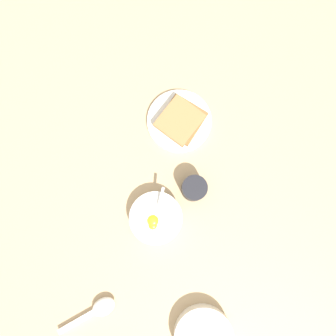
# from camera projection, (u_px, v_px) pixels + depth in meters

# --- Properties ---
(ground_plane) EXTENTS (3.00, 3.00, 0.00)m
(ground_plane) POSITION_uv_depth(u_px,v_px,m) (158.00, 247.00, 0.87)
(ground_plane) COLOR tan
(egg_bowl) EXTENTS (0.14, 0.14, 0.07)m
(egg_bowl) POSITION_uv_depth(u_px,v_px,m) (156.00, 218.00, 0.86)
(egg_bowl) COLOR white
(egg_bowl) RESTS_ON ground_plane
(toast_plate) EXTENTS (0.18, 0.18, 0.02)m
(toast_plate) POSITION_uv_depth(u_px,v_px,m) (179.00, 121.00, 0.91)
(toast_plate) COLOR white
(toast_plate) RESTS_ON ground_plane
(toast_sandwich) EXTENTS (0.14, 0.14, 0.03)m
(toast_sandwich) POSITION_uv_depth(u_px,v_px,m) (181.00, 120.00, 0.89)
(toast_sandwich) COLOR brown
(toast_sandwich) RESTS_ON toast_plate
(soup_spoon) EXTENTS (0.06, 0.16, 0.03)m
(soup_spoon) POSITION_uv_depth(u_px,v_px,m) (98.00, 310.00, 0.84)
(soup_spoon) COLOR white
(soup_spoon) RESTS_ON ground_plane
(drinking_cup) EXTENTS (0.07, 0.07, 0.07)m
(drinking_cup) POSITION_uv_depth(u_px,v_px,m) (194.00, 188.00, 0.86)
(drinking_cup) COLOR black
(drinking_cup) RESTS_ON ground_plane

